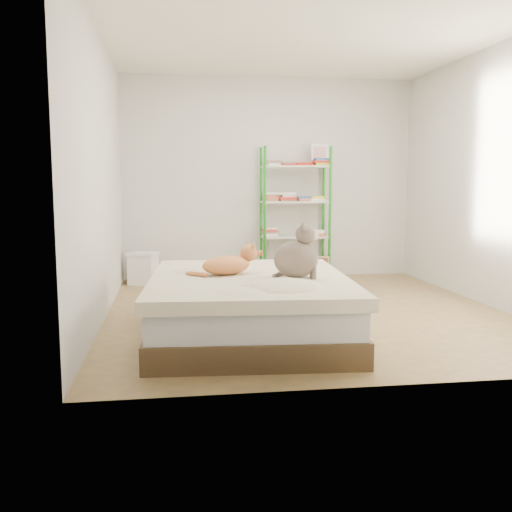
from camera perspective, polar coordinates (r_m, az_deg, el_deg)
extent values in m
cube|color=#A8844A|center=(5.61, 4.91, -5.49)|extent=(3.80, 4.20, 0.01)
cube|color=white|center=(5.64, 5.22, 21.21)|extent=(3.80, 4.20, 0.01)
cube|color=silver|center=(7.54, 1.35, 7.75)|extent=(3.80, 0.01, 2.60)
cube|color=silver|center=(3.47, 13.15, 8.09)|extent=(3.80, 0.01, 2.60)
cube|color=silver|center=(5.37, -15.28, 7.68)|extent=(0.01, 4.20, 2.60)
cube|color=silver|center=(6.20, 22.57, 7.30)|extent=(0.01, 4.20, 2.60)
cube|color=#463523|center=(4.68, -0.69, -6.87)|extent=(1.66, 2.02, 0.19)
cube|color=silver|center=(4.63, -0.69, -4.46)|extent=(1.61, 1.96, 0.21)
cube|color=beige|center=(4.60, -0.69, -2.59)|extent=(1.70, 2.06, 0.10)
cylinder|color=#228E20|center=(7.15, 0.89, 4.17)|extent=(0.04, 0.04, 1.70)
cylinder|color=#228E20|center=(7.47, 0.50, 4.30)|extent=(0.04, 0.04, 1.70)
cylinder|color=#228E20|center=(7.33, 7.41, 4.19)|extent=(0.04, 0.04, 1.70)
cylinder|color=#228E20|center=(7.64, 6.76, 4.32)|extent=(0.04, 0.04, 1.70)
cube|color=beige|center=(7.46, 3.87, -1.51)|extent=(0.86, 0.34, 0.02)
cube|color=beige|center=(7.41, 3.90, 1.93)|extent=(0.86, 0.34, 0.02)
cube|color=beige|center=(7.38, 3.93, 5.41)|extent=(0.86, 0.34, 0.02)
cube|color=beige|center=(7.38, 3.96, 8.91)|extent=(0.86, 0.34, 0.02)
cube|color=red|center=(7.46, 3.88, -1.07)|extent=(0.20, 0.16, 0.09)
cube|color=red|center=(7.35, 1.62, 2.35)|extent=(0.20, 0.16, 0.09)
cube|color=red|center=(7.47, 6.16, 2.40)|extent=(0.20, 0.16, 0.09)
cube|color=red|center=(7.32, 1.63, 5.86)|extent=(0.20, 0.16, 0.09)
cube|color=red|center=(7.36, 3.17, 5.86)|extent=(0.20, 0.16, 0.09)
cube|color=red|center=(7.40, 4.70, 5.86)|extent=(0.20, 0.16, 0.09)
cube|color=red|center=(7.45, 6.21, 5.85)|extent=(0.20, 0.16, 0.09)
cube|color=red|center=(7.32, 1.64, 9.39)|extent=(0.20, 0.16, 0.09)
cube|color=red|center=(7.36, 3.20, 9.37)|extent=(0.20, 0.16, 0.09)
cube|color=red|center=(7.40, 4.73, 9.34)|extent=(0.20, 0.16, 0.09)
cube|color=red|center=(7.45, 6.25, 9.31)|extent=(0.20, 0.16, 0.09)
cube|color=white|center=(7.51, 6.39, 10.02)|extent=(0.22, 0.05, 0.28)
cube|color=#E53E43|center=(7.50, 6.41, 10.02)|extent=(0.17, 0.03, 0.22)
cube|color=#A47A5B|center=(6.85, 5.18, -1.67)|extent=(0.60, 0.54, 0.35)
cube|color=#562E7E|center=(6.68, 6.11, -1.97)|extent=(0.29, 0.10, 0.08)
cube|color=#A47A5B|center=(6.64, 5.58, -0.42)|extent=(0.53, 0.30, 0.11)
cube|color=white|center=(7.17, -11.20, -1.33)|extent=(0.38, 0.36, 0.36)
cube|color=white|center=(7.14, -11.24, 0.23)|extent=(0.42, 0.39, 0.03)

